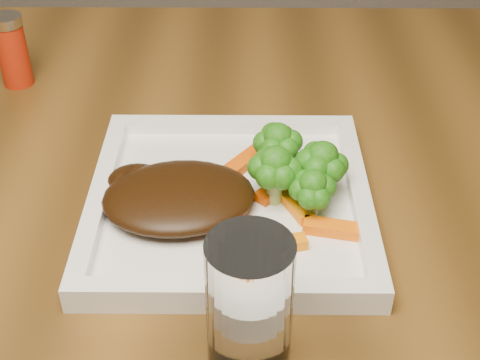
{
  "coord_description": "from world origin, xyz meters",
  "views": [
    {
      "loc": [
        0.49,
        -0.52,
        1.17
      ],
      "look_at": [
        0.48,
        -0.01,
        0.79
      ],
      "focal_mm": 50.0,
      "sensor_mm": 36.0,
      "label": 1
    }
  ],
  "objects_px": {
    "spice_shaker": "(12,51)",
    "plate": "(230,205)",
    "steak": "(179,197)",
    "drinking_glass": "(249,307)"
  },
  "relations": [
    {
      "from": "spice_shaker",
      "to": "plate",
      "type": "bearing_deg",
      "value": -42.51
    },
    {
      "from": "plate",
      "to": "drinking_glass",
      "type": "distance_m",
      "value": 0.19
    },
    {
      "from": "steak",
      "to": "spice_shaker",
      "type": "relative_size",
      "value": 1.58
    },
    {
      "from": "plate",
      "to": "steak",
      "type": "distance_m",
      "value": 0.05
    },
    {
      "from": "steak",
      "to": "drinking_glass",
      "type": "bearing_deg",
      "value": -68.56
    },
    {
      "from": "steak",
      "to": "spice_shaker",
      "type": "bearing_deg",
      "value": 130.57
    },
    {
      "from": "steak",
      "to": "spice_shaker",
      "type": "distance_m",
      "value": 0.35
    },
    {
      "from": "plate",
      "to": "drinking_glass",
      "type": "height_order",
      "value": "drinking_glass"
    },
    {
      "from": "plate",
      "to": "spice_shaker",
      "type": "relative_size",
      "value": 2.93
    },
    {
      "from": "plate",
      "to": "steak",
      "type": "bearing_deg",
      "value": -164.07
    }
  ]
}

